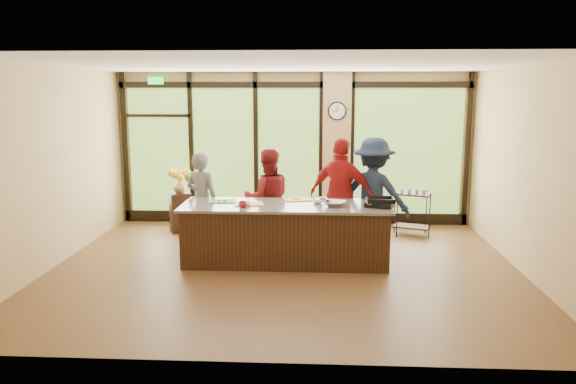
# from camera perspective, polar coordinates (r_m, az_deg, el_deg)

# --- Properties ---
(floor) EXTENTS (7.00, 7.00, 0.00)m
(floor) POSITION_cam_1_polar(r_m,az_deg,el_deg) (8.56, -0.35, -7.72)
(floor) COLOR brown
(floor) RESTS_ON ground
(ceiling) EXTENTS (7.00, 7.00, 0.00)m
(ceiling) POSITION_cam_1_polar(r_m,az_deg,el_deg) (8.14, -0.37, 12.78)
(ceiling) COLOR white
(ceiling) RESTS_ON back_wall
(back_wall) EXTENTS (7.00, 0.00, 7.00)m
(back_wall) POSITION_cam_1_polar(r_m,az_deg,el_deg) (11.19, 0.57, 4.43)
(back_wall) COLOR tan
(back_wall) RESTS_ON floor
(left_wall) EXTENTS (0.00, 6.00, 6.00)m
(left_wall) POSITION_cam_1_polar(r_m,az_deg,el_deg) (9.12, -22.89, 2.26)
(left_wall) COLOR tan
(left_wall) RESTS_ON floor
(right_wall) EXTENTS (0.00, 6.00, 6.00)m
(right_wall) POSITION_cam_1_polar(r_m,az_deg,el_deg) (8.74, 23.22, 1.92)
(right_wall) COLOR tan
(right_wall) RESTS_ON floor
(window_wall) EXTENTS (6.90, 0.12, 3.00)m
(window_wall) POSITION_cam_1_polar(r_m,az_deg,el_deg) (11.15, 1.40, 3.86)
(window_wall) COLOR tan
(window_wall) RESTS_ON floor
(island_base) EXTENTS (3.10, 1.00, 0.88)m
(island_base) POSITION_cam_1_polar(r_m,az_deg,el_deg) (8.72, -0.23, -4.36)
(island_base) COLOR black
(island_base) RESTS_ON floor
(countertop) EXTENTS (3.20, 1.10, 0.04)m
(countertop) POSITION_cam_1_polar(r_m,az_deg,el_deg) (8.62, -0.23, -1.40)
(countertop) COLOR gray
(countertop) RESTS_ON island_base
(wall_clock) EXTENTS (0.36, 0.04, 0.36)m
(wall_clock) POSITION_cam_1_polar(r_m,az_deg,el_deg) (11.00, 5.02, 8.20)
(wall_clock) COLOR black
(wall_clock) RESTS_ON window_wall
(cook_left) EXTENTS (0.71, 0.61, 1.64)m
(cook_left) POSITION_cam_1_polar(r_m,az_deg,el_deg) (9.54, -8.70, -0.86)
(cook_left) COLOR slate
(cook_left) RESTS_ON floor
(cook_midleft) EXTENTS (0.94, 0.80, 1.68)m
(cook_midleft) POSITION_cam_1_polar(r_m,az_deg,el_deg) (9.49, -2.08, -0.66)
(cook_midleft) COLOR maroon
(cook_midleft) RESTS_ON floor
(cook_midright) EXTENTS (1.19, 0.86, 1.88)m
(cook_midright) POSITION_cam_1_polar(r_m,az_deg,el_deg) (9.31, 5.45, -0.31)
(cook_midright) COLOR maroon
(cook_midright) RESTS_ON floor
(cook_right) EXTENTS (1.39, 1.11, 1.89)m
(cook_right) POSITION_cam_1_polar(r_m,az_deg,el_deg) (9.38, 8.67, -0.27)
(cook_right) COLOR #1A243B
(cook_right) RESTS_ON floor
(roasting_pan) EXTENTS (0.49, 0.44, 0.07)m
(roasting_pan) POSITION_cam_1_polar(r_m,az_deg,el_deg) (8.54, 9.34, -1.26)
(roasting_pan) COLOR black
(roasting_pan) RESTS_ON countertop
(mixing_bowl) EXTENTS (0.43, 0.43, 0.08)m
(mixing_bowl) POSITION_cam_1_polar(r_m,az_deg,el_deg) (8.49, 4.78, -1.19)
(mixing_bowl) COLOR silver
(mixing_bowl) RESTS_ON countertop
(cutting_board_left) EXTENTS (0.44, 0.35, 0.01)m
(cutting_board_left) POSITION_cam_1_polar(r_m,az_deg,el_deg) (8.88, -6.60, -0.94)
(cutting_board_left) COLOR green
(cutting_board_left) RESTS_ON countertop
(cutting_board_center) EXTENTS (0.50, 0.42, 0.01)m
(cutting_board_center) POSITION_cam_1_polar(r_m,az_deg,el_deg) (8.63, -3.98, -1.22)
(cutting_board_center) COLOR yellow
(cutting_board_center) RESTS_ON countertop
(cutting_board_right) EXTENTS (0.49, 0.42, 0.01)m
(cutting_board_right) POSITION_cam_1_polar(r_m,az_deg,el_deg) (8.97, 0.92, -0.76)
(cutting_board_right) COLOR yellow
(cutting_board_right) RESTS_ON countertop
(prep_bowl_near) EXTENTS (0.18, 0.18, 0.05)m
(prep_bowl_near) POSITION_cam_1_polar(r_m,az_deg,el_deg) (8.54, -4.38, -1.21)
(prep_bowl_near) COLOR silver
(prep_bowl_near) RESTS_ON countertop
(prep_bowl_mid) EXTENTS (0.18, 0.18, 0.05)m
(prep_bowl_mid) POSITION_cam_1_polar(r_m,az_deg,el_deg) (8.68, 3.03, -1.03)
(prep_bowl_mid) COLOR silver
(prep_bowl_mid) RESTS_ON countertop
(prep_bowl_far) EXTENTS (0.16, 0.16, 0.04)m
(prep_bowl_far) POSITION_cam_1_polar(r_m,az_deg,el_deg) (9.01, 3.55, -0.66)
(prep_bowl_far) COLOR silver
(prep_bowl_far) RESTS_ON countertop
(red_ramekin) EXTENTS (0.12, 0.12, 0.10)m
(red_ramekin) POSITION_cam_1_polar(r_m,az_deg,el_deg) (8.40, -4.61, -1.27)
(red_ramekin) COLOR red
(red_ramekin) RESTS_ON countertop
(flower_stand) EXTENTS (0.49, 0.49, 0.75)m
(flower_stand) POSITION_cam_1_polar(r_m,az_deg,el_deg) (10.80, -10.85, -2.03)
(flower_stand) COLOR black
(flower_stand) RESTS_ON floor
(flower_vase) EXTENTS (0.31, 0.31, 0.25)m
(flower_vase) POSITION_cam_1_polar(r_m,az_deg,el_deg) (10.71, -10.95, 0.59)
(flower_vase) COLOR #907A4E
(flower_vase) RESTS_ON flower_stand
(bar_cart) EXTENTS (0.73, 0.57, 0.87)m
(bar_cart) POSITION_cam_1_polar(r_m,az_deg,el_deg) (10.56, 12.50, -1.54)
(bar_cart) COLOR black
(bar_cart) RESTS_ON floor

